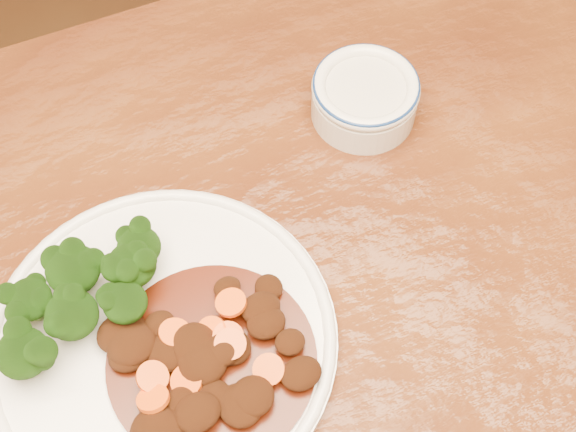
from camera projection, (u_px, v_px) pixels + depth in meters
name	position (u px, v px, depth m)	size (l,w,h in m)	color
dining_table	(265.00, 385.00, 0.78)	(1.56, 1.00, 0.75)	#603011
dinner_plate	(162.00, 340.00, 0.71)	(0.31, 0.31, 0.02)	white
broccoli_florets	(83.00, 294.00, 0.69)	(0.16, 0.10, 0.05)	olive
mince_stew	(200.00, 363.00, 0.68)	(0.18, 0.18, 0.03)	#461207
dip_bowl	(365.00, 96.00, 0.82)	(0.11, 0.11, 0.05)	white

